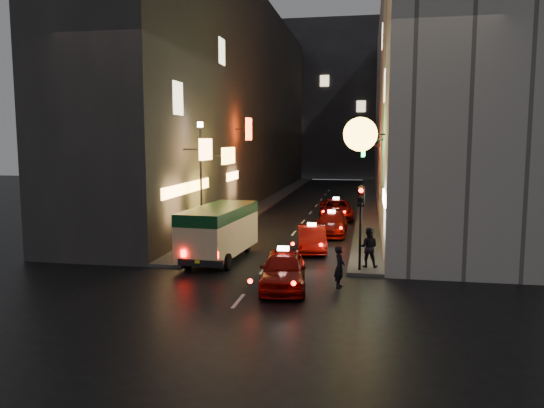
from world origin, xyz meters
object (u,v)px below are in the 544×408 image
Objects in this scene: pedestrian_crossing at (340,264)px; lamp_post at (201,174)px; minibus at (219,227)px; traffic_light at (361,209)px; taxi_near at (283,266)px.

pedestrian_crossing is 10.45m from lamp_post.
traffic_light is (6.36, -1.47, 1.14)m from minibus.
pedestrian_crossing is (2.06, 0.40, 0.07)m from taxi_near.
traffic_light is 0.56× the size of lamp_post.
pedestrian_crossing is at bearing -107.90° from traffic_light.
minibus is at bearing 64.94° from pedestrian_crossing.
taxi_near is 9.41m from lamp_post.
pedestrian_crossing is at bearing -32.70° from minibus.
minibus is 0.94× the size of lamp_post.
lamp_post reaches higher than minibus.
pedestrian_crossing is 2.90m from traffic_light.
minibus reaches higher than pedestrian_crossing.
taxi_near is at bearing -136.98° from traffic_light.
pedestrian_crossing is at bearing -41.75° from lamp_post.
lamp_post reaches higher than taxi_near.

